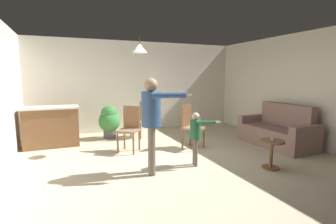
{
  "coord_description": "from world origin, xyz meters",
  "views": [
    {
      "loc": [
        -2.15,
        -4.48,
        1.66
      ],
      "look_at": [
        -0.37,
        -0.13,
        1.0
      ],
      "focal_mm": 27.35,
      "sensor_mm": 36.0,
      "label": 1
    }
  ],
  "objects": [
    {
      "name": "person_child",
      "position": [
        0.08,
        -0.4,
        0.62
      ],
      "size": [
        0.49,
        0.39,
        1.0
      ],
      "rotation": [
        0.0,
        0.0,
        -1.85
      ],
      "color": "#60564C",
      "rests_on": "ground"
    },
    {
      "name": "ground",
      "position": [
        0.0,
        0.0,
        0.0
      ],
      "size": [
        7.68,
        7.68,
        0.0
      ],
      "primitive_type": "plane",
      "color": "beige"
    },
    {
      "name": "ceiling_light_pendant",
      "position": [
        -0.59,
        0.91,
        2.25
      ],
      "size": [
        0.32,
        0.32,
        0.55
      ],
      "color": "silver"
    },
    {
      "name": "side_table_by_couch",
      "position": [
        1.27,
        -1.07,
        0.33
      ],
      "size": [
        0.44,
        0.44,
        0.52
      ],
      "color": "brown",
      "rests_on": "ground"
    },
    {
      "name": "kitchen_counter",
      "position": [
        -2.45,
        2.08,
        0.48
      ],
      "size": [
        1.26,
        0.66,
        0.95
      ],
      "color": "brown",
      "rests_on": "ground"
    },
    {
      "name": "wall_right",
      "position": [
        3.2,
        0.0,
        1.35
      ],
      "size": [
        0.1,
        6.4,
        2.7
      ],
      "primitive_type": "cube",
      "color": "silver",
      "rests_on": "ground"
    },
    {
      "name": "wall_back",
      "position": [
        0.0,
        3.2,
        1.35
      ],
      "size": [
        6.4,
        0.1,
        2.7
      ],
      "primitive_type": "cube",
      "color": "silver",
      "rests_on": "ground"
    },
    {
      "name": "dining_chair_near_wall",
      "position": [
        -0.83,
        0.98,
        0.55
      ],
      "size": [
        0.59,
        0.59,
        1.0
      ],
      "rotation": [
        0.0,
        0.0,
        2.51
      ],
      "color": "brown",
      "rests_on": "ground"
    },
    {
      "name": "dining_chair_centre_back",
      "position": [
        -0.21,
        2.11,
        0.55
      ],
      "size": [
        0.58,
        0.58,
        1.0
      ],
      "rotation": [
        0.0,
        0.0,
        0.55
      ],
      "color": "brown",
      "rests_on": "ground"
    },
    {
      "name": "couch_floral",
      "position": [
        2.57,
        0.08,
        0.33
      ],
      "size": [
        0.9,
        1.82,
        1.0
      ],
      "rotation": [
        0.0,
        0.0,
        1.6
      ],
      "color": "#8C6B60",
      "rests_on": "ground"
    },
    {
      "name": "person_adult",
      "position": [
        -0.79,
        -0.47,
        1.01
      ],
      "size": [
        0.74,
        0.6,
        1.63
      ],
      "rotation": [
        0.0,
        0.0,
        -1.84
      ],
      "color": "#60564C",
      "rests_on": "ground"
    },
    {
      "name": "spare_remote_on_table",
      "position": [
        1.27,
        -1.06,
        0.54
      ],
      "size": [
        0.12,
        0.11,
        0.04
      ],
      "primitive_type": "cube",
      "rotation": [
        0.0,
        0.0,
        2.28
      ],
      "color": "white",
      "rests_on": "side_table_by_couch"
    },
    {
      "name": "dining_chair_by_counter",
      "position": [
        0.54,
        0.69,
        0.55
      ],
      "size": [
        0.58,
        0.58,
        1.0
      ],
      "rotation": [
        0.0,
        0.0,
        3.72
      ],
      "color": "brown",
      "rests_on": "ground"
    },
    {
      "name": "potted_plant_corner",
      "position": [
        -1.05,
        2.36,
        0.49
      ],
      "size": [
        0.58,
        0.58,
        0.88
      ],
      "color": "#4C4742",
      "rests_on": "ground"
    }
  ]
}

